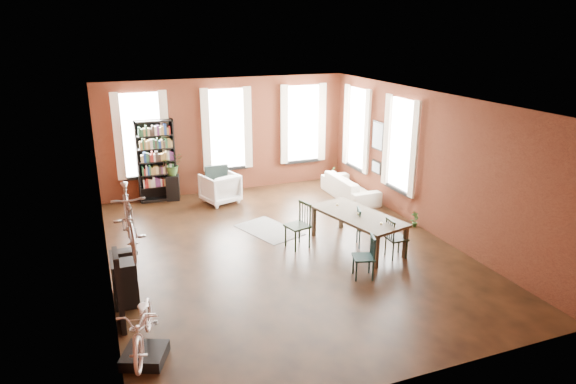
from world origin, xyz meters
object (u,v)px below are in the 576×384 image
dining_table (357,230)px  dining_chair_c (397,238)px  white_armchair (220,187)px  bike_trainer (145,356)px  dining_chair_d (366,227)px  bookshelf (156,161)px  console_table (124,278)px  cream_sofa (350,184)px  dining_chair_b (298,226)px  plant_stand (173,187)px  bicycle_floor (141,303)px  dining_chair_a (363,257)px

dining_table → dining_chair_c: bearing=-71.1°
dining_table → white_armchair: 4.38m
white_armchair → bike_trainer: (-2.69, -6.31, -0.36)m
dining_chair_d → bookshelf: (-3.75, 4.71, 0.68)m
bookshelf → console_table: bearing=-103.8°
cream_sofa → bike_trainer: (-6.12, -5.40, -0.32)m
dining_chair_d → console_table: dining_chair_d is taller
dining_chair_b → console_table: dining_chair_b is taller
white_armchair → cream_sofa: bearing=148.1°
dining_chair_c → plant_stand: bearing=37.3°
cream_sofa → bicycle_floor: 8.15m
dining_chair_a → bookshelf: (-2.98, 5.98, 0.68)m
dining_table → console_table: console_table is taller
bicycle_floor → bike_trainer: bearing=-123.0°
dining_table → dining_chair_a: (-0.59, -1.31, 0.05)m
dining_chair_a → console_table: dining_chair_a is taller
dining_chair_b → bookshelf: size_ratio=0.45×
cream_sofa → bike_trainer: bearing=131.4°
white_armchair → plant_stand: bearing=-48.4°
dining_table → bicycle_floor: 5.33m
dining_chair_c → dining_chair_a: bearing=119.8°
dining_table → dining_chair_b: (-1.22, 0.42, 0.13)m
bike_trainer → console_table: console_table is taller
dining_table → plant_stand: 5.58m
dining_table → bike_trainer: (-4.74, -2.43, -0.28)m
dining_chair_b → plant_stand: 4.60m
bookshelf → console_table: bookshelf is taller
console_table → bike_trainer: bearing=-86.8°
dining_chair_c → bike_trainer: (-5.23, -1.68, -0.33)m
dining_chair_b → dining_chair_a: bearing=6.4°
dining_table → bike_trainer: bearing=-166.9°
bookshelf → bicycle_floor: bookshelf is taller
dining_chair_c → bookshelf: size_ratio=0.38×
cream_sofa → dining_chair_d: bearing=158.3°
dining_chair_d → console_table: size_ratio=1.06×
bookshelf → plant_stand: size_ratio=3.21×
console_table → dining_chair_a: bearing=-10.4°
dining_chair_c → cream_sofa: bearing=-10.8°
white_armchair → bicycle_floor: size_ratio=0.58×
dining_table → dining_chair_b: dining_chair_b is taller
dining_chair_d → white_armchair: white_armchair is taller
console_table → plant_stand: console_table is taller
dining_table → dining_chair_c: 0.91m
bicycle_floor → console_table: bearing=107.1°
dining_chair_c → white_armchair: size_ratio=0.94×
bookshelf → plant_stand: bookshelf is taller
bike_trainer → console_table: 1.93m
dining_chair_d → bicycle_floor: 5.47m
dining_chair_d → bookshelf: size_ratio=0.39×
console_table → cream_sofa: bearing=29.3°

